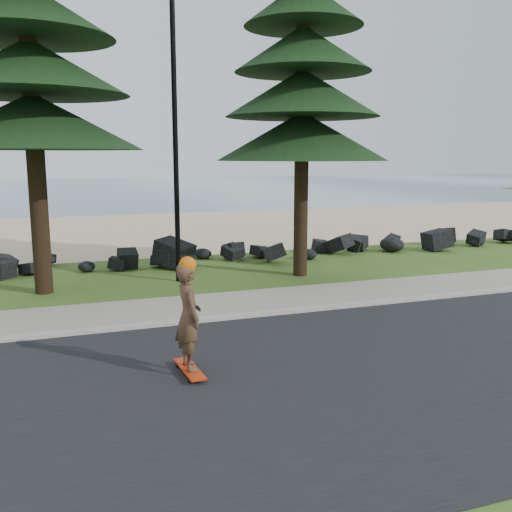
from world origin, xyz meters
The scene contains 9 objects.
ground centered at (0.00, 0.00, 0.00)m, with size 160.00×160.00×0.00m, color #304D18.
road centered at (0.00, -4.50, 0.01)m, with size 160.00×7.00×0.02m, color black.
kerb centered at (0.00, -0.90, 0.05)m, with size 160.00×0.20×0.10m, color #A5A094.
sidewalk centered at (0.00, 0.20, 0.04)m, with size 160.00×2.00×0.08m, color gray.
beach_sand centered at (0.00, 14.50, 0.01)m, with size 160.00×15.00×0.01m, color tan.
ocean centered at (0.00, 51.00, 0.00)m, with size 160.00×58.00×0.01m, color #3D6075.
seawall_boulders centered at (0.00, 5.60, 0.00)m, with size 60.00×2.40×1.10m, color black, non-canonical shape.
lamp_post centered at (0.00, 3.20, 4.13)m, with size 0.25×0.14×8.14m.
skateboarder centered at (-1.29, -3.64, 0.95)m, with size 0.44×1.03×1.89m.
Camera 1 is at (-3.19, -12.07, 3.42)m, focal length 40.00 mm.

